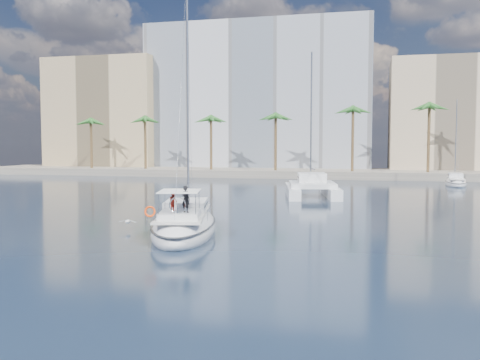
# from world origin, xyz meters

# --- Properties ---
(ground) EXTENTS (160.00, 160.00, 0.00)m
(ground) POSITION_xyz_m (0.00, 0.00, 0.00)
(ground) COLOR black
(ground) RESTS_ON ground
(quay) EXTENTS (120.00, 14.00, 1.20)m
(quay) POSITION_xyz_m (0.00, 61.00, 0.60)
(quay) COLOR gray
(quay) RESTS_ON ground
(building_modern) EXTENTS (42.00, 16.00, 28.00)m
(building_modern) POSITION_xyz_m (-12.00, 73.00, 14.00)
(building_modern) COLOR silver
(building_modern) RESTS_ON ground
(building_tan_left) EXTENTS (22.00, 14.00, 22.00)m
(building_tan_left) POSITION_xyz_m (-42.00, 69.00, 11.00)
(building_tan_left) COLOR tan
(building_tan_left) RESTS_ON ground
(building_beige) EXTENTS (20.00, 14.00, 20.00)m
(building_beige) POSITION_xyz_m (22.00, 70.00, 10.00)
(building_beige) COLOR #CAB291
(building_beige) RESTS_ON ground
(palm_left) EXTENTS (3.60, 3.60, 12.30)m
(palm_left) POSITION_xyz_m (-34.00, 57.00, 10.28)
(palm_left) COLOR brown
(palm_left) RESTS_ON ground
(palm_centre) EXTENTS (3.60, 3.60, 12.30)m
(palm_centre) POSITION_xyz_m (0.00, 57.00, 10.28)
(palm_centre) COLOR brown
(palm_centre) RESTS_ON ground
(main_sloop) EXTENTS (6.63, 12.72, 18.04)m
(main_sloop) POSITION_xyz_m (-2.59, 2.27, 0.54)
(main_sloop) COLOR white
(main_sloop) RESTS_ON ground
(catamaran) EXTENTS (7.10, 11.27, 15.47)m
(catamaran) POSITION_xyz_m (2.76, 27.42, 1.11)
(catamaran) COLOR white
(catamaran) RESTS_ON ground
(seagull) EXTENTS (1.23, 0.53, 0.23)m
(seagull) POSITION_xyz_m (-6.80, 2.95, 0.51)
(seagull) COLOR silver
(seagull) RESTS_ON ground
(moored_yacht_a) EXTENTS (3.37, 9.52, 11.90)m
(moored_yacht_a) POSITION_xyz_m (20.00, 47.00, 0.00)
(moored_yacht_a) COLOR white
(moored_yacht_a) RESTS_ON ground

